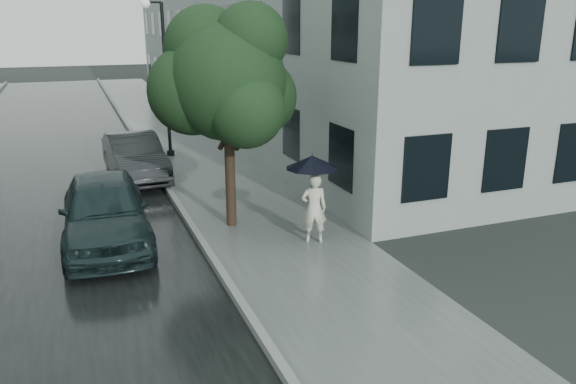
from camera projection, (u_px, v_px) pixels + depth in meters
name	position (u px, v px, depth m)	size (l,w,h in m)	color
ground	(317.00, 285.00, 10.49)	(120.00, 120.00, 0.00)	black
sidewalk	(194.00, 152.00, 21.28)	(3.50, 60.00, 0.01)	slate
kerb_near	(145.00, 154.00, 20.63)	(0.15, 60.00, 0.15)	slate
asphalt_road	(42.00, 164.00, 19.44)	(6.85, 60.00, 0.00)	black
building_near	(261.00, 26.00, 28.47)	(7.02, 36.00, 9.00)	gray
pedestrian	(314.00, 208.00, 12.32)	(0.57, 0.38, 1.57)	beige
umbrella	(312.00, 162.00, 12.02)	(1.50, 1.50, 1.09)	black
street_tree	(226.00, 80.00, 12.70)	(3.50, 3.18, 5.17)	#332619
lamp_post	(161.00, 69.00, 19.68)	(0.84, 0.38, 5.47)	black
car_near	(105.00, 210.00, 12.25)	(1.82, 4.53, 1.54)	black
car_far	(135.00, 157.00, 17.43)	(1.47, 4.21, 1.39)	#222527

